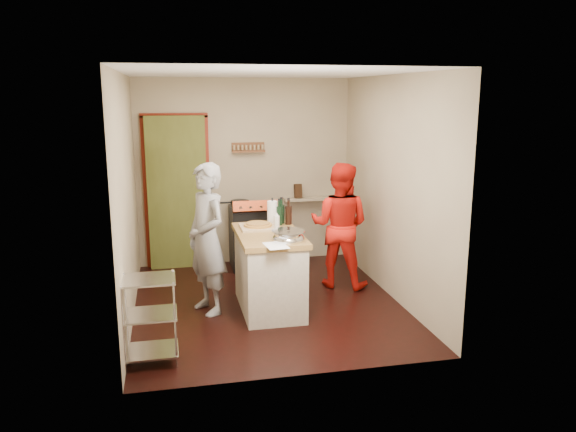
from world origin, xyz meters
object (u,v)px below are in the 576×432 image
object	(u,v)px
wire_shelving	(150,316)
person_stripe	(207,239)
stove	(252,236)
island	(270,269)
person_red	(339,225)

from	to	relation	value
wire_shelving	person_stripe	bearing A→B (deg)	61.33
stove	person_stripe	size ratio (longest dim) A/B	0.60
island	stove	bearing A→B (deg)	88.29
stove	island	size ratio (longest dim) A/B	0.78
person_red	person_stripe	bearing A→B (deg)	48.60
stove	wire_shelving	distance (m)	2.94
wire_shelving	person_red	bearing A→B (deg)	35.73
stove	person_red	distance (m)	1.41
person_stripe	person_red	xyz separation A→B (m)	(1.68, 0.54, -0.05)
island	person_stripe	bearing A→B (deg)	174.36
person_red	island	bearing A→B (deg)	62.03
island	person_red	size ratio (longest dim) A/B	0.83
wire_shelving	person_red	distance (m)	2.83
island	person_stripe	distance (m)	0.77
wire_shelving	person_red	size ratio (longest dim) A/B	0.51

